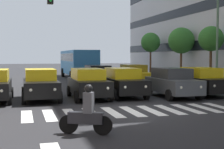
{
  "coord_description": "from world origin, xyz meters",
  "views": [
    {
      "loc": [
        4.65,
        13.63,
        2.45
      ],
      "look_at": [
        -1.2,
        -7.71,
        1.19
      ],
      "focal_mm": 52.64,
      "sensor_mm": 36.0,
      "label": 1
    }
  ],
  "objects_px": {
    "car_4": "(40,84)",
    "street_tree_3": "(151,43)",
    "street_lamp_left": "(212,30)",
    "car_2": "(123,82)",
    "street_tree_1": "(211,39)",
    "car_row2_1": "(134,75)",
    "motorcycle_with_rider": "(87,114)",
    "car_3": "(88,83)",
    "car_row2_0": "(98,76)",
    "car_0": "(202,81)",
    "car_1": "(172,82)",
    "street_tree_2": "(181,41)",
    "bus_behind_traffic": "(78,61)"
  },
  "relations": [
    {
      "from": "car_1",
      "to": "car_4",
      "type": "bearing_deg",
      "value": -5.69
    },
    {
      "from": "car_row2_1",
      "to": "bus_behind_traffic",
      "type": "distance_m",
      "value": 9.96
    },
    {
      "from": "car_3",
      "to": "street_tree_3",
      "type": "xyz_separation_m",
      "value": [
        -10.01,
        -15.37,
        3.01
      ]
    },
    {
      "from": "car_4",
      "to": "motorcycle_with_rider",
      "type": "height_order",
      "value": "car_4"
    },
    {
      "from": "car_1",
      "to": "street_tree_2",
      "type": "xyz_separation_m",
      "value": [
        -5.54,
        -9.72,
        2.94
      ]
    },
    {
      "from": "car_4",
      "to": "street_tree_3",
      "type": "bearing_deg",
      "value": -129.66
    },
    {
      "from": "car_2",
      "to": "street_tree_1",
      "type": "xyz_separation_m",
      "value": [
        -8.13,
        -3.6,
        2.83
      ]
    },
    {
      "from": "car_2",
      "to": "street_lamp_left",
      "type": "height_order",
      "value": "street_lamp_left"
    },
    {
      "from": "car_2",
      "to": "car_4",
      "type": "xyz_separation_m",
      "value": [
        4.83,
        0.19,
        0.0
      ]
    },
    {
      "from": "street_tree_1",
      "to": "street_lamp_left",
      "type": "bearing_deg",
      "value": 59.38
    },
    {
      "from": "street_tree_2",
      "to": "street_tree_3",
      "type": "xyz_separation_m",
      "value": [
        0.46,
        -6.31,
        0.07
      ]
    },
    {
      "from": "car_4",
      "to": "street_tree_1",
      "type": "distance_m",
      "value": 13.8
    },
    {
      "from": "car_4",
      "to": "motorcycle_with_rider",
      "type": "relative_size",
      "value": 2.8
    },
    {
      "from": "car_4",
      "to": "bus_behind_traffic",
      "type": "distance_m",
      "value": 17.34
    },
    {
      "from": "street_tree_2",
      "to": "street_tree_3",
      "type": "relative_size",
      "value": 1.01
    },
    {
      "from": "car_2",
      "to": "car_row2_0",
      "type": "xyz_separation_m",
      "value": [
        0.17,
        -5.94,
        0.0
      ]
    },
    {
      "from": "car_2",
      "to": "street_tree_3",
      "type": "bearing_deg",
      "value": -117.46
    },
    {
      "from": "car_1",
      "to": "motorcycle_with_rider",
      "type": "distance_m",
      "value": 10.16
    },
    {
      "from": "car_row2_0",
      "to": "street_lamp_left",
      "type": "distance_m",
      "value": 8.99
    },
    {
      "from": "car_0",
      "to": "motorcycle_with_rider",
      "type": "xyz_separation_m",
      "value": [
        8.84,
        8.1,
        -0.24
      ]
    },
    {
      "from": "car_row2_1",
      "to": "street_tree_1",
      "type": "xyz_separation_m",
      "value": [
        -5.0,
        3.42,
        2.83
      ]
    },
    {
      "from": "car_row2_1",
      "to": "street_tree_2",
      "type": "height_order",
      "value": "street_tree_2"
    },
    {
      "from": "street_tree_1",
      "to": "motorcycle_with_rider",
      "type": "bearing_deg",
      "value": 45.58
    },
    {
      "from": "car_0",
      "to": "bus_behind_traffic",
      "type": "relative_size",
      "value": 0.42
    },
    {
      "from": "street_lamp_left",
      "to": "street_tree_3",
      "type": "xyz_separation_m",
      "value": [
        -0.87,
        -13.45,
        -0.36
      ]
    },
    {
      "from": "car_3",
      "to": "street_tree_3",
      "type": "bearing_deg",
      "value": -123.07
    },
    {
      "from": "car_0",
      "to": "car_row2_1",
      "type": "xyz_separation_m",
      "value": [
        1.84,
        -7.57,
        0.0
      ]
    },
    {
      "from": "car_3",
      "to": "street_tree_2",
      "type": "bearing_deg",
      "value": -139.11
    },
    {
      "from": "car_4",
      "to": "car_row2_1",
      "type": "bearing_deg",
      "value": -137.81
    },
    {
      "from": "motorcycle_with_rider",
      "to": "street_lamp_left",
      "type": "relative_size",
      "value": 0.24
    },
    {
      "from": "car_2",
      "to": "street_tree_2",
      "type": "bearing_deg",
      "value": -133.38
    },
    {
      "from": "car_0",
      "to": "car_2",
      "type": "distance_m",
      "value": 5.0
    },
    {
      "from": "car_2",
      "to": "street_tree_3",
      "type": "xyz_separation_m",
      "value": [
        -7.84,
        -15.09,
        3.01
      ]
    },
    {
      "from": "car_row2_1",
      "to": "car_4",
      "type": "bearing_deg",
      "value": 42.19
    },
    {
      "from": "street_tree_1",
      "to": "bus_behind_traffic",
      "type": "bearing_deg",
      "value": -57.62
    },
    {
      "from": "car_row2_0",
      "to": "bus_behind_traffic",
      "type": "distance_m",
      "value": 10.53
    },
    {
      "from": "car_row2_1",
      "to": "street_lamp_left",
      "type": "distance_m",
      "value": 7.42
    },
    {
      "from": "car_row2_1",
      "to": "street_tree_2",
      "type": "relative_size",
      "value": 0.91
    },
    {
      "from": "car_2",
      "to": "car_3",
      "type": "xyz_separation_m",
      "value": [
        2.17,
        0.28,
        0.0
      ]
    },
    {
      "from": "car_3",
      "to": "street_tree_1",
      "type": "bearing_deg",
      "value": -159.35
    },
    {
      "from": "motorcycle_with_rider",
      "to": "street_tree_3",
      "type": "bearing_deg",
      "value": -116.26
    },
    {
      "from": "car_row2_0",
      "to": "street_tree_2",
      "type": "relative_size",
      "value": 0.91
    },
    {
      "from": "motorcycle_with_rider",
      "to": "street_tree_3",
      "type": "distance_m",
      "value": 26.67
    },
    {
      "from": "car_3",
      "to": "car_row2_0",
      "type": "bearing_deg",
      "value": -107.78
    },
    {
      "from": "car_row2_0",
      "to": "street_tree_3",
      "type": "bearing_deg",
      "value": -131.22
    },
    {
      "from": "car_0",
      "to": "street_tree_1",
      "type": "relative_size",
      "value": 0.97
    },
    {
      "from": "motorcycle_with_rider",
      "to": "street_tree_2",
      "type": "xyz_separation_m",
      "value": [
        -12.17,
        -17.43,
        3.18
      ]
    },
    {
      "from": "car_row2_0",
      "to": "car_0",
      "type": "bearing_deg",
      "value": 128.4
    },
    {
      "from": "bus_behind_traffic",
      "to": "street_tree_1",
      "type": "height_order",
      "value": "street_tree_1"
    },
    {
      "from": "car_row2_1",
      "to": "street_tree_1",
      "type": "distance_m",
      "value": 6.69
    }
  ]
}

